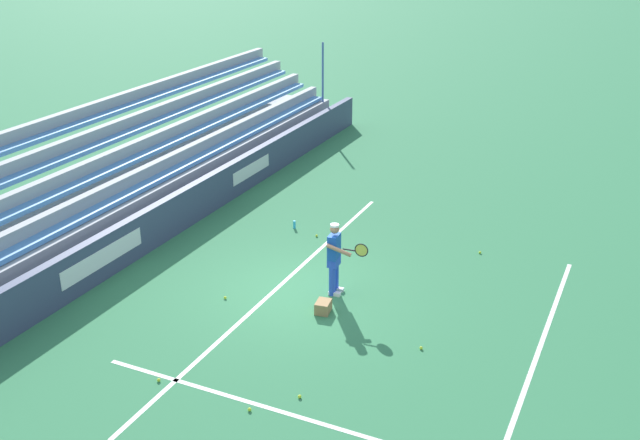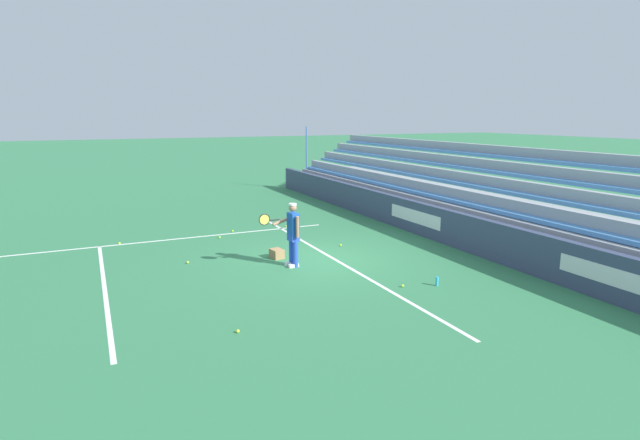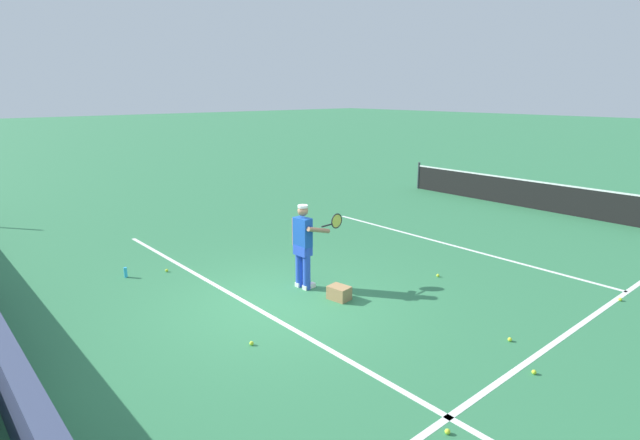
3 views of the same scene
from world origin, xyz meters
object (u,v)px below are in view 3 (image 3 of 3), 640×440
tennis_player (304,245)px  water_bottle (126,272)px  tennis_ball_far_right (620,299)px  tennis_net (553,197)px  tennis_ball_near_player (252,343)px  tennis_ball_stray_back (447,432)px  tennis_ball_midcourt (167,270)px  tennis_ball_toward_net (510,339)px  tennis_ball_by_box (534,372)px  tennis_ball_on_baseline (438,275)px  ball_box_cardboard (339,293)px  tennis_ball_far_left (295,229)px

tennis_player → water_bottle: bearing=-139.3°
tennis_ball_far_right → tennis_net: tennis_net is taller
tennis_ball_near_player → water_bottle: bearing=-174.7°
tennis_ball_stray_back → tennis_ball_midcourt: bearing=-178.8°
tennis_ball_toward_net → tennis_ball_midcourt: 7.14m
tennis_ball_by_box → water_bottle: water_bottle is taller
tennis_player → tennis_ball_on_baseline: (1.43, 2.54, -0.86)m
ball_box_cardboard → tennis_ball_on_baseline: ball_box_cardboard is taller
tennis_ball_near_player → tennis_ball_far_right: 6.99m
tennis_ball_midcourt → tennis_ball_by_box: bearing=16.3°
tennis_ball_far_right → tennis_net: size_ratio=0.01×
tennis_ball_midcourt → tennis_ball_stray_back: bearing=1.2°
ball_box_cardboard → tennis_ball_far_right: (3.56, 3.98, -0.10)m
ball_box_cardboard → tennis_net: (-0.62, 10.16, 0.36)m
tennis_ball_toward_net → tennis_ball_midcourt: same height
tennis_player → tennis_net: size_ratio=0.15×
tennis_ball_toward_net → ball_box_cardboard: bearing=-163.0°
water_bottle → tennis_net: bearing=75.9°
tennis_ball_toward_net → tennis_ball_stray_back: size_ratio=1.00×
tennis_ball_on_baseline → tennis_ball_toward_net: bearing=-31.1°
ball_box_cardboard → tennis_net: bearing=93.5°
ball_box_cardboard → tennis_ball_near_player: ball_box_cardboard is taller
tennis_ball_by_box → tennis_ball_midcourt: 7.60m
tennis_ball_near_player → tennis_player: bearing=121.5°
ball_box_cardboard → water_bottle: ball_box_cardboard is taller
tennis_ball_toward_net → tennis_ball_midcourt: bearing=-157.2°
tennis_ball_toward_net → tennis_ball_far_right: 3.11m
tennis_ball_by_box → tennis_ball_toward_net: 0.95m
ball_box_cardboard → tennis_ball_on_baseline: size_ratio=6.06×
tennis_ball_on_baseline → tennis_ball_stray_back: bearing=-52.7°
tennis_ball_toward_net → tennis_net: 9.94m
tennis_ball_far_left → tennis_net: 8.66m
tennis_ball_stray_back → tennis_ball_near_player: bearing=-170.3°
tennis_ball_by_box → tennis_ball_near_player: (-3.30, -2.54, 0.00)m
tennis_ball_on_baseline → tennis_ball_far_right: size_ratio=1.00×
tennis_ball_far_left → tennis_player: bearing=-35.7°
ball_box_cardboard → tennis_ball_toward_net: (3.00, 0.92, -0.10)m
tennis_ball_midcourt → tennis_ball_far_right: same height
tennis_ball_on_baseline → tennis_ball_near_player: 4.67m
tennis_ball_toward_net → tennis_ball_midcourt: (-6.58, -2.77, 0.00)m
tennis_ball_on_baseline → tennis_net: size_ratio=0.01×
tennis_ball_on_baseline → tennis_ball_stray_back: 5.17m
tennis_ball_toward_net → tennis_ball_far_right: (0.56, 3.06, 0.00)m
tennis_ball_by_box → tennis_ball_midcourt: same height
water_bottle → tennis_ball_on_baseline: bearing=49.2°
tennis_ball_near_player → tennis_net: bearing=94.7°
tennis_player → tennis_ball_on_baseline: bearing=60.6°
tennis_ball_midcourt → water_bottle: water_bottle is taller
tennis_ball_on_baseline → tennis_ball_far_right: bearing=27.3°
tennis_player → tennis_ball_midcourt: size_ratio=25.98×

